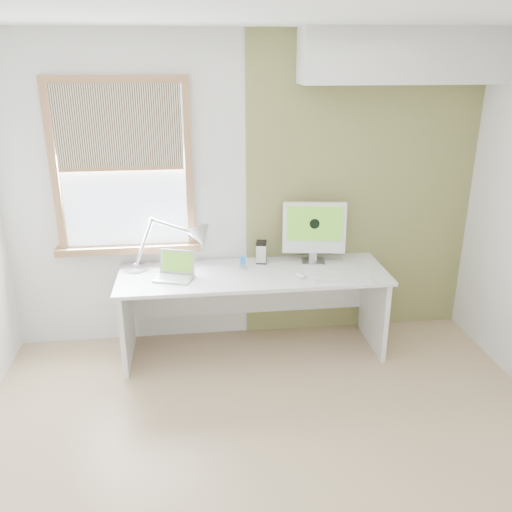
{
  "coord_description": "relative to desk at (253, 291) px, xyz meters",
  "views": [
    {
      "loc": [
        -0.44,
        -2.61,
        2.39
      ],
      "look_at": [
        0.0,
        1.05,
        1.0
      ],
      "focal_mm": 37.19,
      "sensor_mm": 36.0,
      "label": 1
    }
  ],
  "objects": [
    {
      "name": "room",
      "position": [
        -0.02,
        -1.44,
        0.77
      ],
      "size": [
        4.04,
        3.54,
        2.64
      ],
      "color": "tan",
      "rests_on": "ground"
    },
    {
      "name": "accent_wall",
      "position": [
        0.98,
        0.3,
        0.77
      ],
      "size": [
        2.0,
        0.02,
        2.6
      ],
      "primitive_type": "cube",
      "color": "olive",
      "rests_on": "room"
    },
    {
      "name": "soffit",
      "position": [
        1.18,
        0.13,
        1.87
      ],
      "size": [
        1.6,
        0.4,
        0.42
      ],
      "primitive_type": "cube",
      "color": "white",
      "rests_on": "room"
    },
    {
      "name": "window",
      "position": [
        -1.02,
        0.27,
        1.01
      ],
      "size": [
        1.2,
        0.14,
        1.42
      ],
      "color": "#996C43",
      "rests_on": "room"
    },
    {
      "name": "desk",
      "position": [
        0.0,
        0.0,
        0.0
      ],
      "size": [
        2.2,
        0.7,
        0.73
      ],
      "color": "white",
      "rests_on": "room"
    },
    {
      "name": "desk_lamp",
      "position": [
        -0.52,
        0.14,
        0.43
      ],
      "size": [
        0.79,
        0.32,
        0.44
      ],
      "color": "#B7BABC",
      "rests_on": "desk"
    },
    {
      "name": "laptop",
      "position": [
        -0.63,
        -0.08,
        0.25
      ],
      "size": [
        0.35,
        0.31,
        0.21
      ],
      "color": "#B7BABC",
      "rests_on": "desk"
    },
    {
      "name": "phone_dock",
      "position": [
        -0.08,
        0.04,
        0.23
      ],
      "size": [
        0.07,
        0.07,
        0.12
      ],
      "color": "#B7BABC",
      "rests_on": "desk"
    },
    {
      "name": "external_drive",
      "position": [
        0.1,
        0.18,
        0.28
      ],
      "size": [
        0.11,
        0.15,
        0.18
      ],
      "color": "#B7BABC",
      "rests_on": "desk"
    },
    {
      "name": "imac",
      "position": [
        0.54,
        0.13,
        0.49
      ],
      "size": [
        0.54,
        0.21,
        0.52
      ],
      "color": "#B7BABC",
      "rests_on": "desk"
    },
    {
      "name": "keyboard",
      "position": [
        0.69,
        -0.29,
        0.21
      ],
      "size": [
        0.48,
        0.2,
        0.02
      ],
      "color": "white",
      "rests_on": "desk"
    },
    {
      "name": "mouse",
      "position": [
        0.37,
        -0.2,
        0.21
      ],
      "size": [
        0.08,
        0.12,
        0.03
      ],
      "primitive_type": "ellipsoid",
      "rotation": [
        0.0,
        0.0,
        0.2
      ],
      "color": "white",
      "rests_on": "desk"
    }
  ]
}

